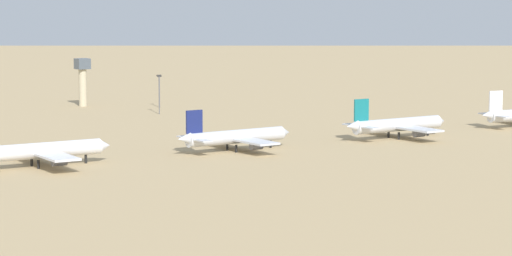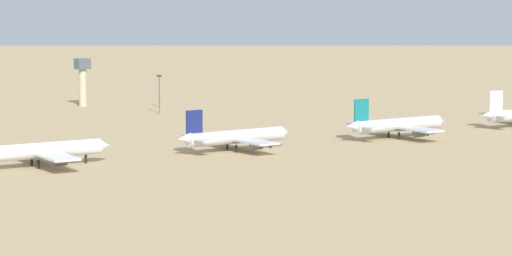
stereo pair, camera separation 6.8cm
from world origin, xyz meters
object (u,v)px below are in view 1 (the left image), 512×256
at_px(control_tower, 83,77).
at_px(light_pole_mid, 160,89).
at_px(parked_jet_navy_2, 39,151).
at_px(parked_jet_teal_4, 397,125).
at_px(parked_jet_navy_3, 235,137).
at_px(light_pole_west, 159,91).

bearing_deg(control_tower, light_pole_mid, -43.00).
distance_m(parked_jet_navy_2, control_tower, 160.43).
distance_m(parked_jet_navy_2, parked_jet_teal_4, 115.40).
xyz_separation_m(parked_jet_navy_3, light_pole_mid, (41.15, 121.91, 3.43)).
height_order(parked_jet_navy_3, control_tower, control_tower).
height_order(parked_jet_teal_4, light_pole_mid, parked_jet_teal_4).
height_order(parked_jet_navy_2, parked_jet_navy_3, parked_jet_navy_2).
distance_m(parked_jet_teal_4, light_pole_west, 107.45).
xyz_separation_m(control_tower, light_pole_west, (11.45, -43.43, -3.01)).
bearing_deg(light_pole_mid, parked_jet_teal_4, -82.74).
bearing_deg(light_pole_mid, parked_jet_navy_3, -108.65).
distance_m(control_tower, light_pole_mid, 32.09).
relative_size(parked_jet_navy_2, control_tower, 2.05).
relative_size(parked_jet_navy_2, light_pole_mid, 3.10).
bearing_deg(light_pole_west, parked_jet_navy_2, -131.84).
xyz_separation_m(light_pole_west, light_pole_mid, (11.82, 21.72, -1.09)).
height_order(control_tower, light_pole_mid, control_tower).
relative_size(control_tower, light_pole_west, 1.30).
bearing_deg(light_pole_west, control_tower, 104.78).
height_order(parked_jet_navy_3, parked_jet_teal_4, parked_jet_teal_4).
bearing_deg(parked_jet_teal_4, control_tower, 105.45).
relative_size(parked_jet_teal_4, control_tower, 2.04).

